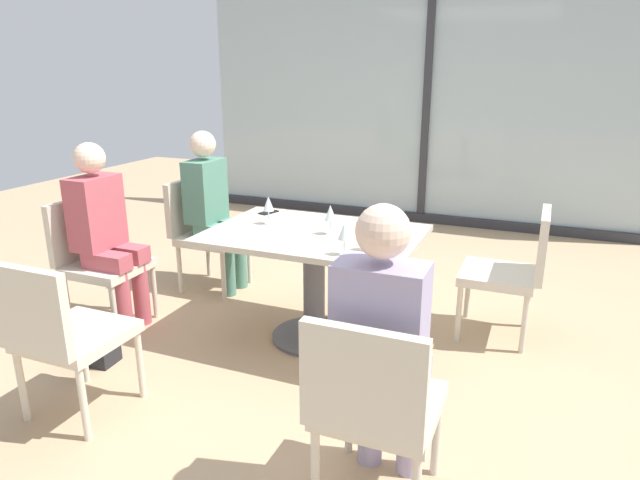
# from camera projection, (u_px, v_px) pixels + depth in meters

# --- Properties ---
(ground_plane) EXTENTS (12.00, 12.00, 0.00)m
(ground_plane) POSITION_uv_depth(u_px,v_px,m) (314.00, 337.00, 3.69)
(ground_plane) COLOR tan
(window_wall_backdrop) EXTENTS (5.26, 0.10, 2.70)m
(window_wall_backdrop) POSITION_uv_depth(u_px,v_px,m) (426.00, 115.00, 6.15)
(window_wall_backdrop) COLOR #A4B7BC
(window_wall_backdrop) RESTS_ON ground_plane
(dining_table_main) EXTENTS (1.31, 0.92, 0.73)m
(dining_table_main) POSITION_uv_depth(u_px,v_px,m) (314.00, 259.00, 3.53)
(dining_table_main) COLOR #BCB29E
(dining_table_main) RESTS_ON ground_plane
(chair_side_end) EXTENTS (0.50, 0.46, 0.87)m
(chair_side_end) POSITION_uv_depth(u_px,v_px,m) (96.00, 255.00, 3.78)
(chair_side_end) COLOR beige
(chair_side_end) RESTS_ON ground_plane
(chair_front_right) EXTENTS (0.46, 0.50, 0.87)m
(chair_front_right) POSITION_uv_depth(u_px,v_px,m) (374.00, 402.00, 2.12)
(chair_front_right) COLOR beige
(chair_front_right) RESTS_ON ground_plane
(chair_far_left) EXTENTS (0.50, 0.46, 0.87)m
(chair_far_left) POSITION_uv_depth(u_px,v_px,m) (203.00, 228.00, 4.42)
(chair_far_left) COLOR beige
(chair_far_left) RESTS_ON ground_plane
(chair_front_left) EXTENTS (0.46, 0.50, 0.87)m
(chair_front_left) POSITION_uv_depth(u_px,v_px,m) (60.00, 330.00, 2.69)
(chair_front_left) COLOR beige
(chair_front_left) RESTS_ON ground_plane
(chair_far_right) EXTENTS (0.50, 0.46, 0.87)m
(chair_far_right) POSITION_uv_depth(u_px,v_px,m) (514.00, 266.00, 3.56)
(chair_far_right) COLOR beige
(chair_far_right) RESTS_ON ground_plane
(person_side_end) EXTENTS (0.39, 0.34, 1.26)m
(person_side_end) POSITION_uv_depth(u_px,v_px,m) (105.00, 228.00, 3.68)
(person_side_end) COLOR #B24C56
(person_side_end) RESTS_ON ground_plane
(person_front_right) EXTENTS (0.34, 0.39, 1.26)m
(person_front_right) POSITION_uv_depth(u_px,v_px,m) (383.00, 341.00, 2.15)
(person_front_right) COLOR #9E93B7
(person_front_right) RESTS_ON ground_plane
(person_far_left) EXTENTS (0.39, 0.34, 1.26)m
(person_far_left) POSITION_uv_depth(u_px,v_px,m) (213.00, 204.00, 4.32)
(person_far_left) COLOR #4C7F6B
(person_far_left) RESTS_ON ground_plane
(wine_glass_0) EXTENTS (0.07, 0.07, 0.18)m
(wine_glass_0) POSITION_uv_depth(u_px,v_px,m) (268.00, 204.00, 3.62)
(wine_glass_0) COLOR silver
(wine_glass_0) RESTS_ON dining_table_main
(wine_glass_1) EXTENTS (0.07, 0.07, 0.18)m
(wine_glass_1) POSITION_uv_depth(u_px,v_px,m) (330.00, 214.00, 3.39)
(wine_glass_1) COLOR silver
(wine_glass_1) RESTS_ON dining_table_main
(wine_glass_2) EXTENTS (0.07, 0.07, 0.18)m
(wine_glass_2) POSITION_uv_depth(u_px,v_px,m) (382.00, 217.00, 3.32)
(wine_glass_2) COLOR silver
(wine_glass_2) RESTS_ON dining_table_main
(wine_glass_3) EXTENTS (0.07, 0.07, 0.18)m
(wine_glass_3) POSITION_uv_depth(u_px,v_px,m) (344.00, 232.00, 3.01)
(wine_glass_3) COLOR silver
(wine_glass_3) RESTS_ON dining_table_main
(coffee_cup) EXTENTS (0.08, 0.08, 0.09)m
(coffee_cup) POSITION_uv_depth(u_px,v_px,m) (367.00, 243.00, 3.11)
(coffee_cup) COLOR white
(coffee_cup) RESTS_ON dining_table_main
(cell_phone_on_table) EXTENTS (0.11, 0.16, 0.01)m
(cell_phone_on_table) POSITION_uv_depth(u_px,v_px,m) (269.00, 212.00, 3.94)
(cell_phone_on_table) COLOR black
(cell_phone_on_table) RESTS_ON dining_table_main
(handbag_0) EXTENTS (0.31, 0.18, 0.28)m
(handbag_0) POSITION_uv_depth(u_px,v_px,m) (91.00, 340.00, 3.35)
(handbag_0) COLOR #232328
(handbag_0) RESTS_ON ground_plane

